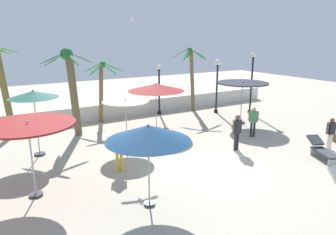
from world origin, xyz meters
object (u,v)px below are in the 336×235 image
Objects in this scene: palm_tree_3 at (71,82)px; guest_0 at (331,131)px; lamp_post_2 at (217,78)px; patio_umbrella_4 at (28,127)px; guest_1 at (119,148)px; guest_2 at (237,129)px; patio_umbrella_5 at (33,95)px; patio_umbrella_3 at (126,104)px; patio_umbrella_1 at (156,88)px; palm_tree_2 at (1,79)px; guest_3 at (253,119)px; seagull_0 at (131,20)px; palm_tree_0 at (191,71)px; patio_umbrella_0 at (243,85)px; lamp_post_0 at (159,85)px; lounge_chair_0 at (322,150)px; patio_umbrella_2 at (148,133)px; palm_tree_1 at (102,83)px; lamp_post_1 at (252,78)px.

palm_tree_3 reaches higher than guest_0.
palm_tree_3 reaches higher than lamp_post_2.
patio_umbrella_4 reaches higher than guest_1.
guest_0 is 0.90× the size of guest_2.
patio_umbrella_4 is at bearing 179.00° from guest_2.
patio_umbrella_5 is 3.03m from palm_tree_3.
patio_umbrella_3 is at bearing 60.80° from guest_1.
patio_umbrella_1 is 0.64× the size of palm_tree_2.
guest_2 is 2.42m from guest_3.
palm_tree_2 is 4.01× the size of seagull_0.
palm_tree_3 is 9.89m from lamp_post_2.
palm_tree_3 is (-1.68, 3.17, 0.76)m from patio_umbrella_3.
patio_umbrella_0 is at bearing -79.21° from palm_tree_0.
palm_tree_0 is at bearing 132.89° from lamp_post_2.
lounge_chair_0 is (2.27, -10.68, -1.61)m from lamp_post_0.
palm_tree_2 is at bearing 179.20° from palm_tree_0.
palm_tree_2 is 3.58m from palm_tree_3.
patio_umbrella_0 is 1.97× the size of guest_0.
palm_tree_3 is (-4.32, 1.27, 0.44)m from patio_umbrella_1.
guest_1 is 5.64m from guest_2.
palm_tree_2 is (-3.33, 10.17, 0.69)m from patio_umbrella_2.
guest_1 is at bearing -86.66° from palm_tree_3.
patio_umbrella_5 reaches higher than guest_2.
patio_umbrella_0 is at bearing 14.98° from patio_umbrella_4.
lounge_chair_0 is (-0.95, -6.12, -1.98)m from patio_umbrella_0.
patio_umbrella_2 is 6.78m from patio_umbrella_5.
guest_3 is at bearing 26.90° from guest_2.
guest_3 is (5.87, -6.91, -1.48)m from palm_tree_1.
palm_tree_2 is (-12.60, 4.42, 0.70)m from patio_umbrella_0.
palm_tree_2 reaches higher than patio_umbrella_5.
palm_tree_2 is 13.30m from guest_3.
patio_umbrella_4 is at bearing -146.46° from patio_umbrella_1.
palm_tree_3 is 2.86× the size of guest_1.
patio_umbrella_5 is 0.89× the size of lamp_post_0.
lamp_post_1 is (11.64, 7.35, 0.08)m from patio_umbrella_2.
guest_0 is (1.28, 0.50, 0.53)m from lounge_chair_0.
guest_1 is (2.48, -3.46, -1.76)m from patio_umbrella_5.
lamp_post_1 is at bearing -10.68° from palm_tree_2.
palm_tree_1 reaches higher than lamp_post_2.
lamp_post_1 reaches higher than patio_umbrella_2.
patio_umbrella_2 is 0.54× the size of palm_tree_2.
palm_tree_2 is 7.40m from seagull_0.
patio_umbrella_3 reaches higher than guest_2.
guest_3 is (-1.78, -5.27, -1.48)m from lamp_post_2.
patio_umbrella_0 is at bearing 17.38° from guest_1.
palm_tree_0 is (6.96, 4.69, 0.74)m from patio_umbrella_3.
guest_1 is at bearing 163.69° from guest_0.
patio_umbrella_1 is at bearing -147.09° from palm_tree_0.
palm_tree_3 is (-9.45, 2.74, 0.49)m from patio_umbrella_0.
palm_tree_2 is 15.93m from lounge_chair_0.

